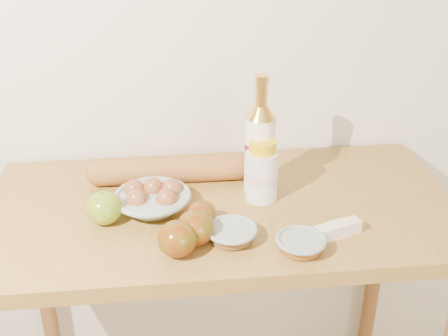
{
  "coord_description": "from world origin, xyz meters",
  "views": [
    {
      "loc": [
        -0.13,
        -0.04,
        1.64
      ],
      "look_at": [
        0.0,
        1.15,
        1.02
      ],
      "focal_mm": 45.0,
      "sensor_mm": 36.0,
      "label": 1
    }
  ],
  "objects_px": {
    "baguette": "(169,169)",
    "egg_bowl": "(153,199)",
    "table": "(223,244)",
    "cream_bottle": "(262,172)",
    "bourbon_bottle": "(260,146)"
  },
  "relations": [
    {
      "from": "cream_bottle",
      "to": "egg_bowl",
      "type": "height_order",
      "value": "cream_bottle"
    },
    {
      "from": "table",
      "to": "baguette",
      "type": "height_order",
      "value": "baguette"
    },
    {
      "from": "table",
      "to": "cream_bottle",
      "type": "distance_m",
      "value": 0.22
    },
    {
      "from": "table",
      "to": "cream_bottle",
      "type": "height_order",
      "value": "cream_bottle"
    },
    {
      "from": "bourbon_bottle",
      "to": "table",
      "type": "bearing_deg",
      "value": -138.31
    },
    {
      "from": "cream_bottle",
      "to": "bourbon_bottle",
      "type": "bearing_deg",
      "value": 107.46
    },
    {
      "from": "baguette",
      "to": "egg_bowl",
      "type": "bearing_deg",
      "value": -107.79
    },
    {
      "from": "egg_bowl",
      "to": "baguette",
      "type": "height_order",
      "value": "baguette"
    },
    {
      "from": "bourbon_bottle",
      "to": "egg_bowl",
      "type": "distance_m",
      "value": 0.3
    },
    {
      "from": "cream_bottle",
      "to": "baguette",
      "type": "distance_m",
      "value": 0.26
    },
    {
      "from": "cream_bottle",
      "to": "baguette",
      "type": "relative_size",
      "value": 0.36
    },
    {
      "from": "bourbon_bottle",
      "to": "cream_bottle",
      "type": "bearing_deg",
      "value": -78.37
    },
    {
      "from": "cream_bottle",
      "to": "egg_bowl",
      "type": "xyz_separation_m",
      "value": [
        -0.28,
        -0.02,
        -0.05
      ]
    },
    {
      "from": "cream_bottle",
      "to": "baguette",
      "type": "xyz_separation_m",
      "value": [
        -0.23,
        0.12,
        -0.04
      ]
    },
    {
      "from": "table",
      "to": "baguette",
      "type": "bearing_deg",
      "value": 133.79
    }
  ]
}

